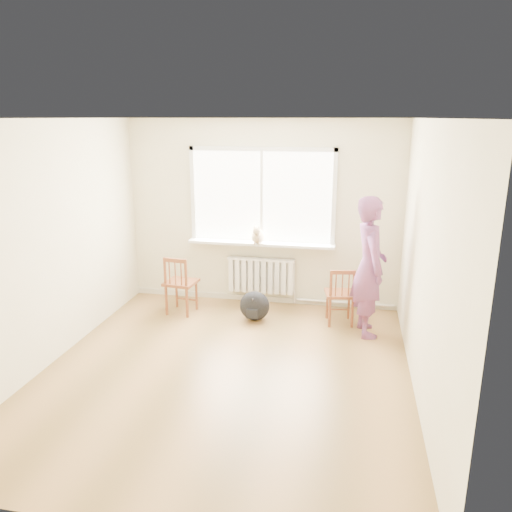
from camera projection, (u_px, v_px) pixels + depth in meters
The scene contains 13 objects.
floor at pixel (225, 372), 5.50m from camera, with size 4.50×4.50×0.00m, color #9F7341.
ceiling at pixel (221, 118), 4.78m from camera, with size 4.50×4.50×0.00m, color white.
back_wall at pixel (262, 214), 7.27m from camera, with size 4.00×0.01×2.70m, color beige.
window at pixel (262, 193), 7.16m from camera, with size 2.12×0.05×1.42m.
windowsill at pixel (261, 243), 7.28m from camera, with size 2.15×0.22×0.04m, color white.
radiator at pixel (261, 275), 7.43m from camera, with size 1.00×0.12×0.55m.
heating_pipe at pixel (345, 303), 7.32m from camera, with size 0.04×0.04×1.40m, color silver.
baseboard at pixel (262, 298), 7.61m from camera, with size 4.00×0.03×0.08m, color beige.
chair_left at pixel (180, 285), 7.03m from camera, with size 0.46×0.45×0.85m.
chair_right at pixel (341, 296), 6.67m from camera, with size 0.45×0.43×0.80m.
person at pixel (369, 267), 6.26m from camera, with size 0.65×0.43×1.79m, color #C8427A.
cat at pixel (258, 236), 7.16m from camera, with size 0.20×0.43×0.29m.
backpack at pixel (255, 306), 6.85m from camera, with size 0.41×0.31×0.41m, color black.
Camera 1 is at (1.28, -4.80, 2.71)m, focal length 35.00 mm.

